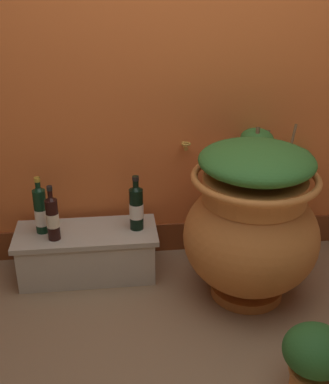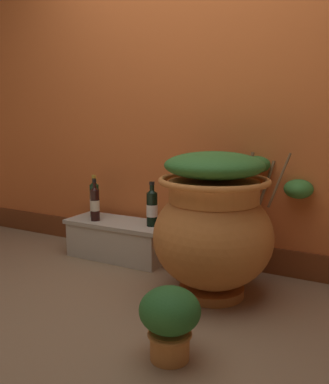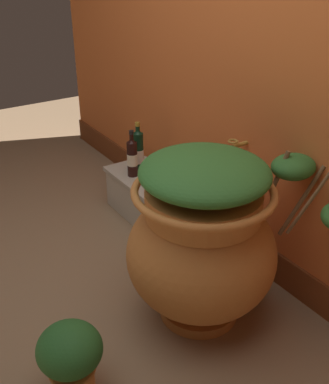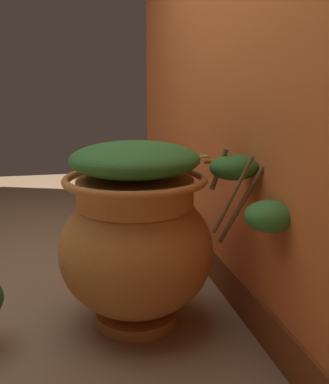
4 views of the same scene
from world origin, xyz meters
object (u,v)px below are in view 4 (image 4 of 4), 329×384
(terracotta_urn, at_px, (139,233))
(wine_bottle_middle, at_px, (156,183))
(wine_bottle_left, at_px, (145,186))
(wine_bottle_right, at_px, (169,201))

(terracotta_urn, xyz_separation_m, wine_bottle_middle, (-1.13, 0.30, -0.02))
(terracotta_urn, relative_size, wine_bottle_left, 3.15)
(wine_bottle_left, height_order, wine_bottle_right, wine_bottle_right)
(terracotta_urn, bearing_deg, wine_bottle_left, 168.62)
(wine_bottle_left, distance_m, wine_bottle_middle, 0.12)
(wine_bottle_right, bearing_deg, wine_bottle_middle, 177.77)
(wine_bottle_left, xyz_separation_m, wine_bottle_middle, (-0.07, 0.09, 0.00))
(wine_bottle_left, height_order, wine_bottle_middle, wine_bottle_middle)
(wine_bottle_middle, bearing_deg, terracotta_urn, -14.98)
(terracotta_urn, distance_m, wine_bottle_right, 0.66)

